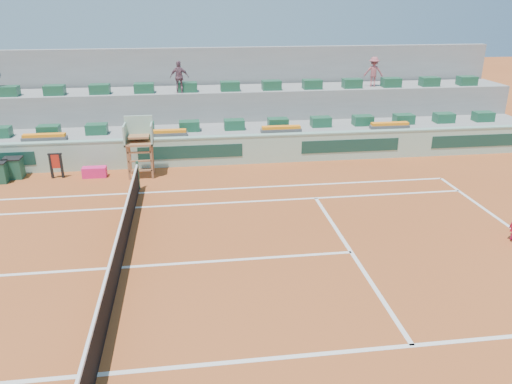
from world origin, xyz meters
TOP-DOWN VIEW (x-y plane):
  - ground at (0.00, 0.00)m, footprint 90.00×90.00m
  - seating_tier_lower at (0.00, 10.70)m, footprint 36.00×4.00m
  - seating_tier_upper at (0.00, 12.30)m, footprint 36.00×2.40m
  - stadium_back_wall at (0.00, 13.90)m, footprint 36.00×0.40m
  - player_bag at (-1.87, 7.54)m, footprint 0.94×0.42m
  - spectator_mid at (1.66, 11.44)m, footprint 0.90×0.50m
  - spectator_right at (11.15, 11.97)m, footprint 1.04×0.77m
  - court_lines at (0.00, 0.00)m, footprint 23.89×11.09m
  - tennis_net at (0.00, 0.00)m, footprint 0.10×11.97m
  - advertising_hoarding at (0.02, 8.50)m, footprint 36.00×0.34m
  - umpire_chair at (0.00, 7.50)m, footprint 1.10×0.90m
  - seat_row_lower at (0.00, 9.80)m, footprint 32.90×0.60m
  - seat_row_upper at (0.00, 11.70)m, footprint 32.90×0.60m
  - flower_planters at (-1.50, 9.00)m, footprint 26.80×0.36m
  - drink_cooler_a at (-5.02, 7.86)m, footprint 0.71×0.61m
  - towel_rack at (-3.33, 7.62)m, footprint 0.54×0.09m

SIDE VIEW (x-z plane):
  - ground at x=0.00m, z-range 0.00..0.00m
  - court_lines at x=0.00m, z-range 0.00..0.01m
  - player_bag at x=-1.87m, z-range 0.00..0.42m
  - drink_cooler_a at x=-5.02m, z-range 0.00..0.84m
  - tennis_net at x=0.00m, z-range -0.02..1.08m
  - seating_tier_lower at x=0.00m, z-range 0.00..1.20m
  - towel_rack at x=-3.33m, z-range 0.09..1.12m
  - advertising_hoarding at x=0.02m, z-range 0.00..1.26m
  - seating_tier_upper at x=0.00m, z-range 0.00..2.60m
  - flower_planters at x=-1.50m, z-range 1.19..1.47m
  - seat_row_lower at x=0.00m, z-range 1.20..1.64m
  - umpire_chair at x=0.00m, z-range 0.34..2.74m
  - stadium_back_wall at x=0.00m, z-range 0.00..4.40m
  - seat_row_upper at x=0.00m, z-range 2.60..3.04m
  - spectator_right at x=11.15m, z-range 2.60..4.04m
  - spectator_mid at x=1.66m, z-range 2.60..4.06m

